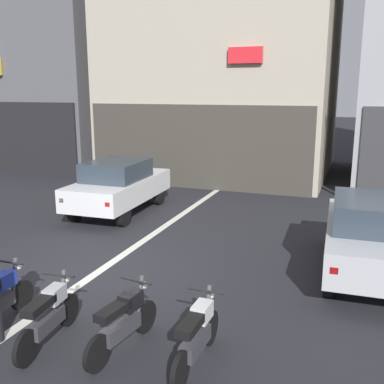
{
  "coord_description": "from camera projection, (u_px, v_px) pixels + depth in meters",
  "views": [
    {
      "loc": [
        4.91,
        -7.55,
        3.72
      ],
      "look_at": [
        1.35,
        2.0,
        1.4
      ],
      "focal_mm": 41.87,
      "sensor_mm": 36.0,
      "label": 1
    }
  ],
  "objects": [
    {
      "name": "car_blue_down_street",
      "position": [
        278.0,
        151.0,
        21.24
      ],
      "size": [
        2.23,
        4.28,
        1.64
      ],
      "color": "black",
      "rests_on": "ground"
    },
    {
      "name": "car_silver_parked_kerbside",
      "position": [
        372.0,
        234.0,
        9.04
      ],
      "size": [
        1.93,
        4.17,
        1.64
      ],
      "color": "black",
      "rests_on": "ground"
    },
    {
      "name": "building_corner_left",
      "position": [
        41.0,
        22.0,
        23.36
      ],
      "size": [
        9.26,
        7.89,
        14.43
      ],
      "color": "#56565B",
      "rests_on": "ground"
    },
    {
      "name": "car_white_crossing_near",
      "position": [
        119.0,
        185.0,
        13.76
      ],
      "size": [
        1.9,
        4.16,
        1.64
      ],
      "color": "black",
      "rests_on": "ground"
    },
    {
      "name": "motorcycle_white_row_right_mid",
      "position": [
        197.0,
        334.0,
        6.13
      ],
      "size": [
        0.55,
        1.67,
        0.98
      ],
      "color": "black",
      "rests_on": "ground"
    },
    {
      "name": "motorcycle_silver_row_left_mid",
      "position": [
        49.0,
        315.0,
        6.66
      ],
      "size": [
        0.55,
        1.67,
        0.98
      ],
      "color": "black",
      "rests_on": "ground"
    },
    {
      "name": "lane_centre_line",
      "position": [
        196.0,
        205.0,
        14.88
      ],
      "size": [
        0.2,
        18.0,
        0.01
      ],
      "primitive_type": "cube",
      "color": "silver",
      "rests_on": "ground"
    },
    {
      "name": "motorcycle_black_row_centre",
      "position": [
        123.0,
        321.0,
        6.48
      ],
      "size": [
        0.55,
        1.66,
        0.98
      ],
      "color": "black",
      "rests_on": "ground"
    },
    {
      "name": "ground_plane",
      "position": [
        99.0,
        272.0,
        9.4
      ],
      "size": [
        120.0,
        120.0,
        0.0
      ],
      "primitive_type": "plane",
      "color": "#232328"
    }
  ]
}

